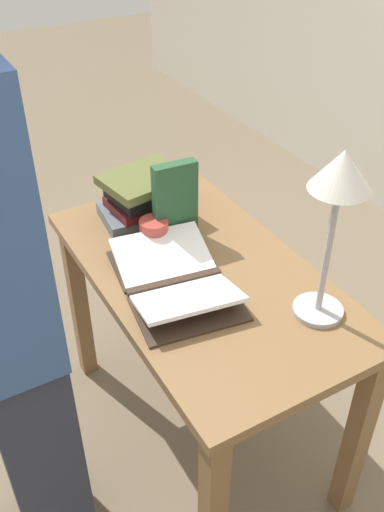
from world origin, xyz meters
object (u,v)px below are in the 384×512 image
Objects in this scene: book_stack_tall at (144,197)px; reading_lamp at (338,191)px; open_book at (174,279)px; coffee_mug at (154,233)px; book_standing_upright at (175,202)px; person_reader at (7,328)px.

reading_lamp is at bearing 16.33° from book_stack_tall.
open_book is 0.57m from reading_lamp.
book_stack_tall is 0.18m from coffee_mug.
reading_lamp is at bearing 25.79° from coffee_mug.
open_book is at bearing -136.37° from reading_lamp.
coffee_mug is at bearing -82.18° from book_standing_upright.
book_standing_upright is 0.16× the size of person_reader.
reading_lamp reaches higher than open_book.
person_reader is (0.28, -0.54, 0.06)m from coffee_mug.
book_standing_upright reaches higher than open_book.
open_book is 4.03× the size of coffee_mug.
coffee_mug is 0.62m from person_reader.
reading_lamp is 0.88m from person_reader.
coffee_mug is at bearing -154.21° from reading_lamp.
book_stack_tall is 0.18m from book_standing_upright.
book_stack_tall is 0.79m from reading_lamp.
person_reader is at bearing -62.74° from coffee_mug.
open_book is at bearing -13.26° from book_stack_tall.
open_book is 1.58× the size of book_stack_tall.
book_stack_tall is at bearing 175.48° from open_book.
book_stack_tall is (-0.39, 0.09, 0.06)m from open_book.
open_book is 0.52m from person_reader.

